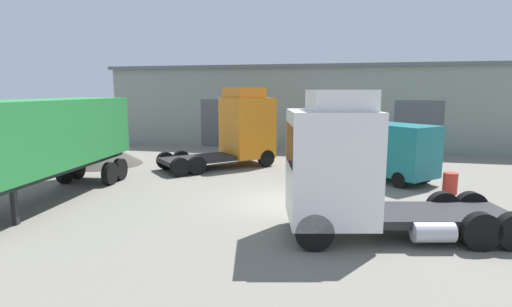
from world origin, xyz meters
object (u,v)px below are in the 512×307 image
object	(u,v)px
tractor_unit_white	(348,169)
gravel_pile	(102,153)
container_trailer_green	(41,137)
delivery_van_teal	(379,148)
traffic_cone	(296,178)
tractor_unit_orange	(241,129)
oil_drum	(450,183)

from	to	relation	value
tractor_unit_white	gravel_pile	xyz separation A→B (m)	(-13.91, 8.64, -1.35)
container_trailer_green	delivery_van_teal	distance (m)	14.84
container_trailer_green	traffic_cone	distance (m)	10.71
container_trailer_green	delivery_van_teal	xyz separation A→B (m)	(12.85, 7.35, -1.04)
tractor_unit_white	tractor_unit_orange	xyz separation A→B (m)	(-6.00, 10.22, 0.07)
container_trailer_green	oil_drum	bearing A→B (deg)	101.77
oil_drum	traffic_cone	bearing A→B (deg)	176.55
delivery_van_teal	tractor_unit_orange	world-z (taller)	tractor_unit_orange
delivery_van_teal	traffic_cone	world-z (taller)	delivery_van_teal
delivery_van_teal	oil_drum	xyz separation A→B (m)	(2.72, -2.50, -1.03)
tractor_unit_white	delivery_van_teal	distance (m)	8.67
delivery_van_teal	gravel_pile	distance (m)	15.41
delivery_van_teal	traffic_cone	size ratio (longest dim) A/B	9.44
container_trailer_green	oil_drum	world-z (taller)	container_trailer_green
tractor_unit_white	delivery_van_teal	xyz separation A→B (m)	(1.48, 8.52, -0.55)
tractor_unit_orange	gravel_pile	bearing A→B (deg)	146.68
tractor_unit_white	container_trailer_green	size ratio (longest dim) A/B	0.70
gravel_pile	traffic_cone	distance (m)	11.82
oil_drum	delivery_van_teal	bearing A→B (deg)	137.35
tractor_unit_orange	container_trailer_green	bearing A→B (deg)	-165.32
tractor_unit_white	delivery_van_teal	bearing A→B (deg)	-113.03
delivery_van_teal	oil_drum	bearing A→B (deg)	-178.97
container_trailer_green	tractor_unit_white	bearing A→B (deg)	78.58
delivery_van_teal	tractor_unit_orange	xyz separation A→B (m)	(-7.48, 1.70, 0.63)
container_trailer_green	oil_drum	xyz separation A→B (m)	(15.56, 4.84, -2.07)
container_trailer_green	tractor_unit_orange	size ratio (longest dim) A/B	1.59
tractor_unit_white	traffic_cone	size ratio (longest dim) A/B	12.54
gravel_pile	oil_drum	bearing A→B (deg)	-8.23
delivery_van_teal	gravel_pile	bearing A→B (deg)	43.25
tractor_unit_white	delivery_van_teal	world-z (taller)	tractor_unit_white
gravel_pile	traffic_cone	xyz separation A→B (m)	(11.60, -2.22, -0.42)
tractor_unit_white	traffic_cone	world-z (taller)	tractor_unit_white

